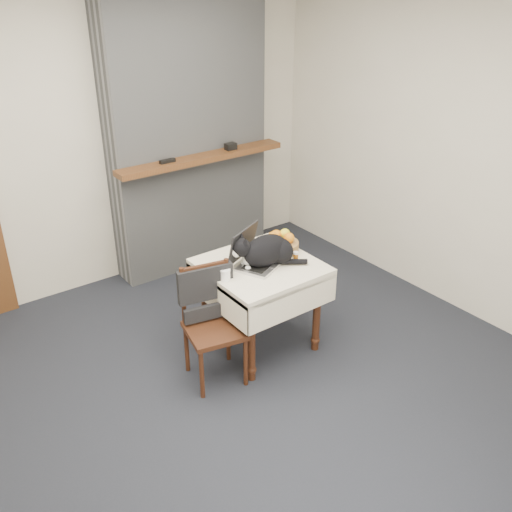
{
  "coord_description": "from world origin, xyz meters",
  "views": [
    {
      "loc": [
        -1.62,
        -2.59,
        2.62
      ],
      "look_at": [
        0.49,
        0.26,
        0.81
      ],
      "focal_mm": 40.0,
      "sensor_mm": 36.0,
      "label": 1
    }
  ],
  "objects_px": {
    "pill_bottle": "(296,257)",
    "chair": "(210,307)",
    "fruit_basket": "(281,243)",
    "side_table": "(260,278)",
    "laptop": "(254,255)",
    "cat": "(267,251)",
    "cream_jar": "(225,275)"
  },
  "relations": [
    {
      "from": "pill_bottle",
      "to": "side_table",
      "type": "bearing_deg",
      "value": 151.19
    },
    {
      "from": "fruit_basket",
      "to": "pill_bottle",
      "type": "bearing_deg",
      "value": -96.48
    },
    {
      "from": "side_table",
      "to": "cream_jar",
      "type": "relative_size",
      "value": 9.6
    },
    {
      "from": "laptop",
      "to": "fruit_basket",
      "type": "bearing_deg",
      "value": -15.86
    },
    {
      "from": "pill_bottle",
      "to": "chair",
      "type": "height_order",
      "value": "chair"
    },
    {
      "from": "cat",
      "to": "cream_jar",
      "type": "bearing_deg",
      "value": -163.74
    },
    {
      "from": "cream_jar",
      "to": "fruit_basket",
      "type": "height_order",
      "value": "fruit_basket"
    },
    {
      "from": "cream_jar",
      "to": "pill_bottle",
      "type": "bearing_deg",
      "value": -8.62
    },
    {
      "from": "side_table",
      "to": "chair",
      "type": "height_order",
      "value": "chair"
    },
    {
      "from": "laptop",
      "to": "pill_bottle",
      "type": "distance_m",
      "value": 0.31
    },
    {
      "from": "side_table",
      "to": "cat",
      "type": "distance_m",
      "value": 0.23
    },
    {
      "from": "laptop",
      "to": "cream_jar",
      "type": "height_order",
      "value": "laptop"
    },
    {
      "from": "laptop",
      "to": "chair",
      "type": "distance_m",
      "value": 0.51
    },
    {
      "from": "cat",
      "to": "cream_jar",
      "type": "height_order",
      "value": "cat"
    },
    {
      "from": "pill_bottle",
      "to": "cream_jar",
      "type": "bearing_deg",
      "value": 171.38
    },
    {
      "from": "laptop",
      "to": "fruit_basket",
      "type": "xyz_separation_m",
      "value": [
        0.28,
        0.04,
        -0.0
      ]
    },
    {
      "from": "cat",
      "to": "pill_bottle",
      "type": "height_order",
      "value": "cat"
    },
    {
      "from": "cream_jar",
      "to": "chair",
      "type": "relative_size",
      "value": 0.1
    },
    {
      "from": "cat",
      "to": "chair",
      "type": "bearing_deg",
      "value": -162.71
    },
    {
      "from": "side_table",
      "to": "chair",
      "type": "relative_size",
      "value": 0.93
    },
    {
      "from": "chair",
      "to": "cat",
      "type": "bearing_deg",
      "value": 14.06
    },
    {
      "from": "cat",
      "to": "cream_jar",
      "type": "relative_size",
      "value": 6.2
    },
    {
      "from": "pill_bottle",
      "to": "fruit_basket",
      "type": "height_order",
      "value": "fruit_basket"
    },
    {
      "from": "cat",
      "to": "fruit_basket",
      "type": "bearing_deg",
      "value": 43.51
    },
    {
      "from": "laptop",
      "to": "pill_bottle",
      "type": "height_order",
      "value": "laptop"
    },
    {
      "from": "cream_jar",
      "to": "fruit_basket",
      "type": "bearing_deg",
      "value": 11.91
    },
    {
      "from": "pill_bottle",
      "to": "fruit_basket",
      "type": "relative_size",
      "value": 0.3
    },
    {
      "from": "side_table",
      "to": "laptop",
      "type": "xyz_separation_m",
      "value": [
        -0.03,
        0.04,
        0.18
      ]
    },
    {
      "from": "pill_bottle",
      "to": "cat",
      "type": "bearing_deg",
      "value": 154.7
    },
    {
      "from": "cream_jar",
      "to": "pill_bottle",
      "type": "xyz_separation_m",
      "value": [
        0.56,
        -0.08,
        0.0
      ]
    },
    {
      "from": "cat",
      "to": "fruit_basket",
      "type": "distance_m",
      "value": 0.25
    },
    {
      "from": "fruit_basket",
      "to": "chair",
      "type": "distance_m",
      "value": 0.77
    }
  ]
}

